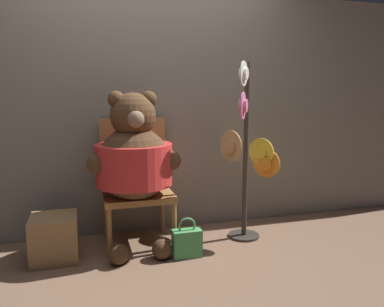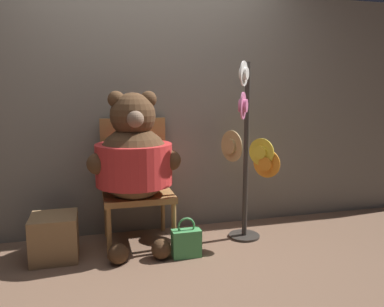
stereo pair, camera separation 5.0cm
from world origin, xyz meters
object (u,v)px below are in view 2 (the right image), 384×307
(hat_display_rack, at_px, (247,153))
(teddy_bear, at_px, (134,159))
(chair, at_px, (136,179))
(handbag_on_ground, at_px, (186,242))

(hat_display_rack, bearing_deg, teddy_bear, 177.36)
(chair, xyz_separation_m, hat_display_rack, (0.95, -0.24, 0.23))
(teddy_bear, bearing_deg, chair, 79.92)
(hat_display_rack, relative_size, handbag_on_ground, 4.79)
(chair, distance_m, hat_display_rack, 1.00)
(chair, relative_size, hat_display_rack, 0.69)
(teddy_bear, bearing_deg, hat_display_rack, -2.64)
(hat_display_rack, bearing_deg, handbag_on_ground, -158.73)
(teddy_bear, relative_size, handbag_on_ground, 4.04)
(teddy_bear, bearing_deg, handbag_on_ground, -37.63)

